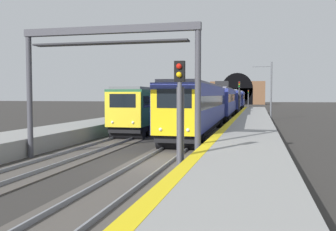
# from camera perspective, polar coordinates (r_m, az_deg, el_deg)

# --- Properties ---
(ground_plane) EXTENTS (320.00, 320.00, 0.00)m
(ground_plane) POSITION_cam_1_polar(r_m,az_deg,el_deg) (17.58, -2.10, -7.46)
(ground_plane) COLOR #302D2B
(platform_right) EXTENTS (112.00, 3.68, 0.96)m
(platform_right) POSITION_cam_1_polar(r_m,az_deg,el_deg) (16.88, 11.17, -6.30)
(platform_right) COLOR gray
(platform_right) RESTS_ON ground_plane
(platform_right_edge_strip) EXTENTS (112.00, 0.50, 0.01)m
(platform_right_edge_strip) POSITION_cam_1_polar(r_m,az_deg,el_deg) (16.95, 5.79, -4.56)
(platform_right_edge_strip) COLOR yellow
(platform_right_edge_strip) RESTS_ON platform_right
(track_main_line) EXTENTS (160.00, 2.69, 0.21)m
(track_main_line) POSITION_cam_1_polar(r_m,az_deg,el_deg) (17.57, -2.10, -7.33)
(track_main_line) COLOR #4C4742
(track_main_line) RESTS_ON ground_plane
(track_adjacent_line) EXTENTS (160.00, 2.95, 0.21)m
(track_adjacent_line) POSITION_cam_1_polar(r_m,az_deg,el_deg) (19.39, -15.88, -6.46)
(track_adjacent_line) COLOR #4C4742
(track_adjacent_line) RESTS_ON ground_plane
(train_main_approaching) EXTENTS (78.40, 3.13, 5.02)m
(train_main_approaching) POSITION_cam_1_polar(r_m,az_deg,el_deg) (59.76, 9.05, 2.25)
(train_main_approaching) COLOR navy
(train_main_approaching) RESTS_ON ground_plane
(train_adjacent_platform) EXTENTS (37.33, 3.23, 4.72)m
(train_adjacent_platform) POSITION_cam_1_polar(r_m,az_deg,el_deg) (44.37, 1.25, 1.80)
(train_adjacent_platform) COLOR #235638
(train_adjacent_platform) RESTS_ON ground_plane
(railway_signal_near) EXTENTS (0.39, 0.38, 4.47)m
(railway_signal_near) POSITION_cam_1_polar(r_m,az_deg,el_deg) (13.78, 1.79, 0.72)
(railway_signal_near) COLOR #4C4C54
(railway_signal_near) RESTS_ON ground_plane
(railway_signal_mid) EXTENTS (0.39, 0.38, 5.28)m
(railway_signal_mid) POSITION_cam_1_polar(r_m,az_deg,el_deg) (57.07, 10.72, 3.05)
(railway_signal_mid) COLOR #38383D
(railway_signal_mid) RESTS_ON ground_plane
(railway_signal_far) EXTENTS (0.39, 0.38, 4.68)m
(railway_signal_far) POSITION_cam_1_polar(r_m,az_deg,el_deg) (109.79, 12.07, 2.88)
(railway_signal_far) COLOR #4C4C54
(railway_signal_far) RESTS_ON ground_plane
(overhead_signal_gantry) EXTENTS (0.70, 8.96, 6.52)m
(overhead_signal_gantry) POSITION_cam_1_polar(r_m,az_deg,el_deg) (18.54, -8.96, 8.55)
(overhead_signal_gantry) COLOR #3F3F47
(overhead_signal_gantry) RESTS_ON ground_plane
(tunnel_portal) EXTENTS (2.16, 18.45, 10.66)m
(tunnel_portal) POSITION_cam_1_polar(r_m,az_deg,el_deg) (130.68, 10.45, 3.41)
(tunnel_portal) COLOR brown
(tunnel_portal) RESTS_ON ground_plane
(catenary_mast_near) EXTENTS (0.22, 2.50, 7.49)m
(catenary_mast_near) POSITION_cam_1_polar(r_m,az_deg,el_deg) (50.47, 15.29, 3.75)
(catenary_mast_near) COLOR #595B60
(catenary_mast_near) RESTS_ON ground_plane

